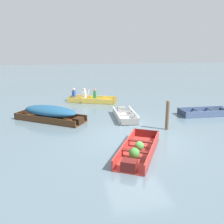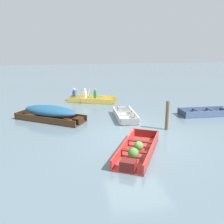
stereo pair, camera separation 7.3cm
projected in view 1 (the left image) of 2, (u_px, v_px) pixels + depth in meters
name	position (u px, v px, depth m)	size (l,w,h in m)	color
ground_plane	(139.00, 139.00, 10.10)	(80.00, 80.00, 0.00)	slate
dinghy_red_foreground	(137.00, 151.00, 8.57)	(2.38, 3.21, 0.41)	#AD2D28
skiff_slate_blue_near_moored	(207.00, 113.00, 13.48)	(2.72, 1.08, 0.35)	#475B7F
skiff_white_mid_moored	(125.00, 115.00, 12.99)	(1.08, 2.55, 0.34)	white
skiff_dark_varnish_far_moored	(50.00, 113.00, 12.39)	(3.61, 2.95, 0.75)	#4C2D19
rowboat_yellow_with_crew	(89.00, 99.00, 16.56)	(3.30, 2.40, 0.89)	#E5BC47
mooring_post	(167.00, 115.00, 11.03)	(0.15, 0.15, 1.31)	brown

